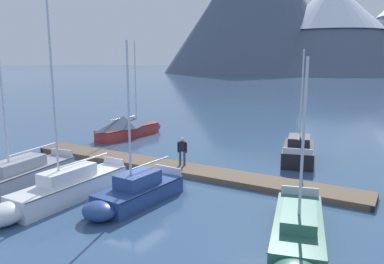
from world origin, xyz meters
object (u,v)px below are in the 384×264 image
(sailboat_outer_slip, at_px, (298,233))
(sailboat_mid_dock_port, at_px, (62,189))
(sailboat_mid_dock_starboard, at_px, (134,193))
(sailboat_second_berth, at_px, (13,178))
(person_on_dock, at_px, (182,150))
(sailboat_nearest_berth, at_px, (129,126))
(sailboat_far_berth, at_px, (299,150))

(sailboat_outer_slip, bearing_deg, sailboat_mid_dock_port, -174.17)
(sailboat_mid_dock_starboard, bearing_deg, sailboat_mid_dock_port, -155.60)
(sailboat_second_berth, height_order, person_on_dock, sailboat_second_berth)
(sailboat_mid_dock_port, height_order, person_on_dock, sailboat_mid_dock_port)
(sailboat_nearest_berth, bearing_deg, sailboat_mid_dock_port, -63.51)
(sailboat_mid_dock_starboard, relative_size, person_on_dock, 4.32)
(sailboat_mid_dock_port, bearing_deg, person_on_dock, 72.46)
(sailboat_mid_dock_port, height_order, sailboat_mid_dock_starboard, sailboat_mid_dock_port)
(person_on_dock, bearing_deg, sailboat_mid_dock_port, -107.54)
(sailboat_second_berth, xyz_separation_m, sailboat_mid_dock_starboard, (6.52, 1.37, -0.05))
(sailboat_mid_dock_port, height_order, sailboat_far_berth, sailboat_mid_dock_port)
(sailboat_nearest_berth, bearing_deg, sailboat_mid_dock_starboard, -51.08)
(sailboat_mid_dock_starboard, bearing_deg, sailboat_nearest_berth, 128.92)
(sailboat_second_berth, distance_m, sailboat_outer_slip, 14.01)
(sailboat_second_berth, xyz_separation_m, sailboat_far_berth, (11.21, 12.91, 0.03))
(sailboat_far_berth, bearing_deg, sailboat_mid_dock_starboard, -112.12)
(sailboat_mid_dock_port, bearing_deg, sailboat_mid_dock_starboard, 24.40)
(sailboat_mid_dock_port, relative_size, sailboat_mid_dock_starboard, 1.24)
(sailboat_nearest_berth, distance_m, sailboat_far_berth, 14.54)
(sailboat_second_berth, relative_size, sailboat_mid_dock_starboard, 1.21)
(sailboat_nearest_berth, bearing_deg, sailboat_outer_slip, -35.86)
(sailboat_nearest_berth, distance_m, person_on_dock, 11.08)
(sailboat_far_berth, xyz_separation_m, sailboat_outer_slip, (2.77, -11.86, -0.17))
(sailboat_second_berth, height_order, sailboat_mid_dock_port, sailboat_mid_dock_port)
(sailboat_mid_dock_port, relative_size, person_on_dock, 5.36)
(sailboat_outer_slip, distance_m, person_on_dock, 10.29)
(sailboat_second_berth, height_order, sailboat_mid_dock_starboard, sailboat_second_berth)
(sailboat_second_berth, height_order, sailboat_far_berth, sailboat_second_berth)
(sailboat_mid_dock_port, xyz_separation_m, sailboat_outer_slip, (10.52, 1.07, -0.15))
(sailboat_mid_dock_port, bearing_deg, sailboat_second_berth, 179.59)
(sailboat_far_berth, height_order, sailboat_outer_slip, sailboat_far_berth)
(sailboat_nearest_berth, relative_size, sailboat_second_berth, 0.91)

